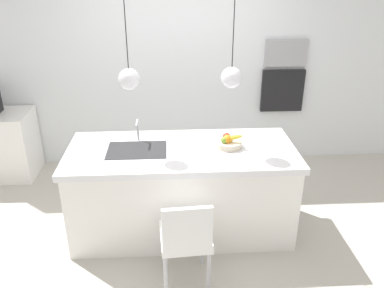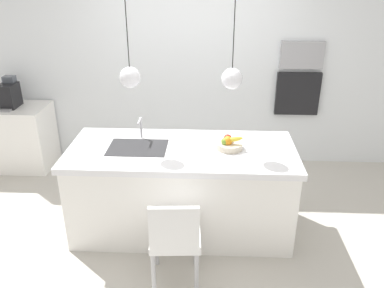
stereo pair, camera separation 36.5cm
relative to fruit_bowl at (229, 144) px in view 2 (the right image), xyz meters
The scene contains 13 objects.
floor 1.06m from the fruit_bowl, behind, with size 6.60×6.60×0.00m, color #BCB7AD.
back_wall 1.73m from the fruit_bowl, 105.50° to the left, with size 6.00×0.10×2.60m, color white.
kitchen_island 0.67m from the fruit_bowl, behind, with size 2.19×0.95×0.90m.
sink_basin 0.88m from the fruit_bowl, behind, with size 0.56×0.40×0.02m, color #2D2D30.
faucet 0.90m from the fruit_bowl, 167.53° to the left, with size 0.02×0.17×0.22m.
fruit_bowl is the anchor object (origin of this frame).
side_counter 3.16m from the fruit_bowl, 156.15° to the left, with size 1.10×0.60×0.84m, color white.
coffee_machine 3.02m from the fruit_bowl, 155.25° to the left, with size 0.20×0.35×0.38m.
microwave 1.90m from the fruit_bowl, 58.90° to the left, with size 0.54×0.08×0.34m, color #9E9EA3.
oven 1.82m from the fruit_bowl, 58.90° to the left, with size 0.56×0.08×0.56m, color black.
chair_near 1.05m from the fruit_bowl, 118.42° to the right, with size 0.44×0.46×0.87m.
pendant_light_left 1.11m from the fruit_bowl, behind, with size 0.19×0.19×0.79m.
pendant_light_right 0.64m from the fruit_bowl, 90.21° to the right, with size 0.19×0.19×0.79m.
Camera 2 is at (0.27, -3.41, 2.51)m, focal length 36.92 mm.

